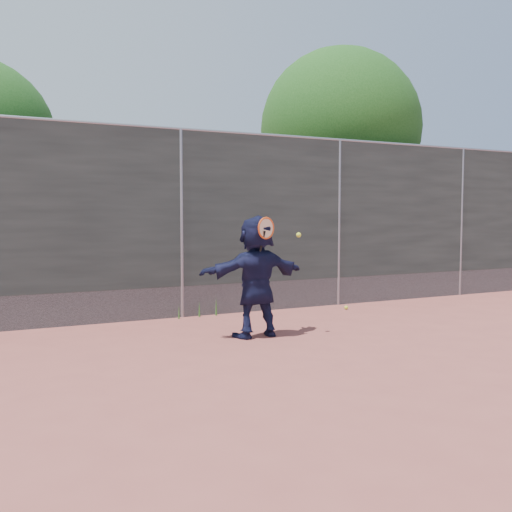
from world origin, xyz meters
name	(u,v)px	position (x,y,z in m)	size (l,w,h in m)	color
ground	(287,369)	(0.00, 0.00, 0.00)	(80.00, 80.00, 0.00)	#9E4C42
player	(256,276)	(0.43, 1.64, 0.82)	(1.52, 0.48, 1.64)	#131636
ball_ground	(346,308)	(2.82, 2.97, 0.03)	(0.07, 0.07, 0.07)	#D5EA34
fence	(181,219)	(0.00, 3.50, 1.58)	(20.00, 0.06, 3.03)	#38423D
swing_action	(269,230)	(0.53, 1.45, 1.44)	(0.69, 0.14, 0.51)	#DC4B14
tree_right	(346,134)	(4.68, 5.75, 3.49)	(3.78, 3.60, 5.39)	#382314
weed_clump	(202,309)	(0.29, 3.38, 0.13)	(0.68, 0.07, 0.30)	#387226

